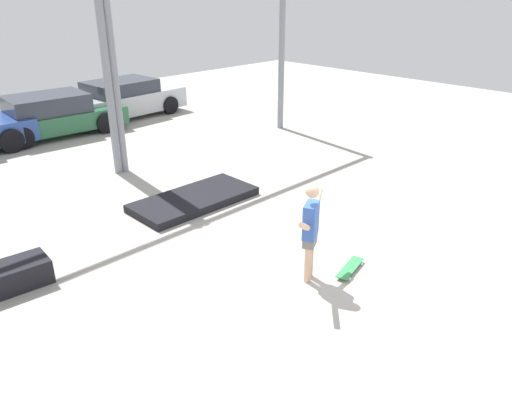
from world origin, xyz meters
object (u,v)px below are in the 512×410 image
object	(u,v)px
skateboard	(350,268)
manual_pad	(194,199)
skateboarder	(310,228)
parked_car_silver	(125,99)
parked_car_green	(52,115)

from	to	relation	value
skateboard	manual_pad	distance (m)	4.25
skateboarder	parked_car_silver	xyz separation A→B (m)	(3.78, 12.00, -0.31)
skateboarder	parked_car_silver	world-z (taller)	skateboarder
parked_car_silver	skateboarder	bearing A→B (deg)	-110.75
skateboarder	skateboard	distance (m)	1.21
skateboarder	manual_pad	size ratio (longest dim) A/B	0.61
skateboarder	manual_pad	world-z (taller)	skateboarder
skateboarder	skateboard	xyz separation A→B (m)	(0.71, -0.36, -0.91)
skateboard	parked_car_green	xyz separation A→B (m)	(0.09, 11.86, 0.59)
skateboarder	parked_car_green	bearing A→B (deg)	58.92
manual_pad	parked_car_silver	distance (m)	8.73
manual_pad	parked_car_green	distance (m)	7.64
skateboard	parked_car_silver	world-z (taller)	parked_car_silver
skateboard	manual_pad	world-z (taller)	manual_pad
skateboarder	skateboard	world-z (taller)	skateboarder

